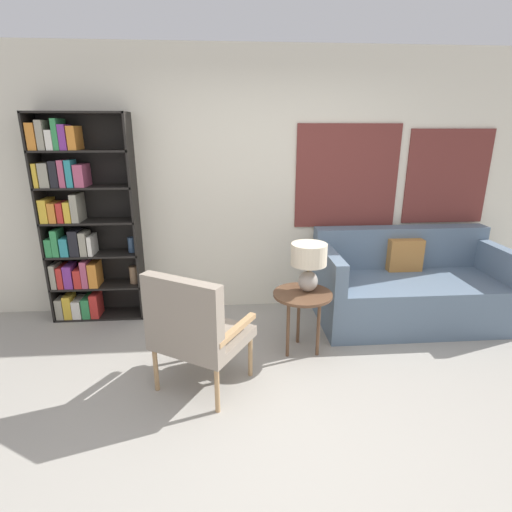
{
  "coord_description": "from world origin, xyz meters",
  "views": [
    {
      "loc": [
        -0.35,
        -2.17,
        1.92
      ],
      "look_at": [
        -0.11,
        1.0,
        0.9
      ],
      "focal_mm": 28.0,
      "sensor_mm": 36.0,
      "label": 1
    }
  ],
  "objects_px": {
    "side_table": "(302,300)",
    "couch": "(408,288)",
    "table_lamp": "(309,261)",
    "armchair": "(193,327)",
    "bookshelf": "(79,225)"
  },
  "relations": [
    {
      "from": "armchair",
      "to": "table_lamp",
      "type": "relative_size",
      "value": 2.23
    },
    {
      "from": "side_table",
      "to": "table_lamp",
      "type": "distance_m",
      "value": 0.35
    },
    {
      "from": "armchair",
      "to": "side_table",
      "type": "relative_size",
      "value": 1.69
    },
    {
      "from": "couch",
      "to": "bookshelf",
      "type": "bearing_deg",
      "value": 174.84
    },
    {
      "from": "armchair",
      "to": "couch",
      "type": "relative_size",
      "value": 0.51
    },
    {
      "from": "side_table",
      "to": "couch",
      "type": "bearing_deg",
      "value": 25.04
    },
    {
      "from": "couch",
      "to": "side_table",
      "type": "height_order",
      "value": "couch"
    },
    {
      "from": "table_lamp",
      "to": "armchair",
      "type": "bearing_deg",
      "value": -150.02
    },
    {
      "from": "side_table",
      "to": "table_lamp",
      "type": "relative_size",
      "value": 1.32
    },
    {
      "from": "bookshelf",
      "to": "side_table",
      "type": "height_order",
      "value": "bookshelf"
    },
    {
      "from": "table_lamp",
      "to": "bookshelf",
      "type": "bearing_deg",
      "value": 158.95
    },
    {
      "from": "bookshelf",
      "to": "couch",
      "type": "relative_size",
      "value": 1.11
    },
    {
      "from": "side_table",
      "to": "table_lamp",
      "type": "xyz_separation_m",
      "value": [
        0.05,
        0.04,
        0.34
      ]
    },
    {
      "from": "bookshelf",
      "to": "side_table",
      "type": "relative_size",
      "value": 3.66
    },
    {
      "from": "side_table",
      "to": "bookshelf",
      "type": "bearing_deg",
      "value": 157.47
    }
  ]
}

